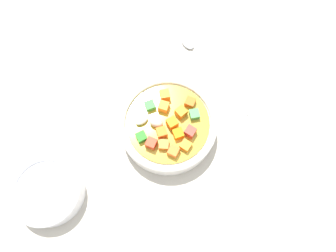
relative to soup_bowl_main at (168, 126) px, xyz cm
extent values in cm
cube|color=#BAB2A0|center=(-0.01, 0.02, -3.64)|extent=(140.00, 140.00, 2.00)
cylinder|color=white|center=(-0.01, 0.02, -0.73)|extent=(17.63, 17.63, 3.80)
torus|color=white|center=(-0.01, 0.02, 1.52)|extent=(17.76, 17.76, 1.20)
cylinder|color=gold|center=(-0.01, 0.02, 1.37)|extent=(14.94, 14.94, 0.40)
ellipsoid|color=beige|center=(-1.70, -1.20, 2.36)|extent=(2.64, 2.01, 1.59)
cube|color=orange|center=(2.57, -1.20, 2.26)|extent=(2.38, 2.38, 1.38)
ellipsoid|color=beige|center=(-4.31, -1.88, 2.08)|extent=(2.49, 2.79, 1.03)
cube|color=#2D8C27|center=(-2.85, -4.55, 2.17)|extent=(2.35, 2.35, 1.21)
cube|color=green|center=(3.55, 3.33, 2.23)|extent=(2.36, 2.36, 1.32)
cube|color=orange|center=(1.31, 2.56, 2.42)|extent=(2.19, 2.19, 1.71)
cube|color=#DF5D19|center=(1.89, 5.10, 2.22)|extent=(1.81, 1.81, 1.30)
cube|color=orange|center=(-1.94, 2.14, 2.35)|extent=(1.92, 1.92, 1.58)
cube|color=red|center=(4.30, -0.01, 2.46)|extent=(1.85, 1.85, 1.78)
cube|color=green|center=(-4.28, 1.28, 2.16)|extent=(2.37, 2.37, 1.19)
cube|color=orange|center=(1.23, -4.06, 2.16)|extent=(2.20, 2.20, 1.19)
cube|color=orange|center=(-2.76, 4.18, 2.39)|extent=(2.36, 2.36, 1.66)
cube|color=red|center=(-0.75, -4.87, 2.49)|extent=(1.78, 1.78, 1.85)
cube|color=orange|center=(4.65, -2.50, 2.21)|extent=(1.86, 1.86, 1.28)
cube|color=orange|center=(3.25, -4.38, 2.37)|extent=(1.70, 1.70, 1.61)
cube|color=orange|center=(0.08, -2.37, 2.51)|extent=(2.38, 2.38, 1.88)
cube|color=orange|center=(0.80, 0.32, 2.45)|extent=(2.32, 2.32, 1.77)
cylinder|color=silver|center=(6.73, 12.52, -2.27)|extent=(11.61, 6.69, 0.74)
ellipsoid|color=silver|center=(-4.84, 18.73, -2.11)|extent=(3.90, 3.36, 1.05)
cylinder|color=white|center=(-13.20, -19.89, -0.95)|extent=(11.97, 11.97, 3.38)
torus|color=white|center=(-13.20, -19.89, 0.98)|extent=(12.09, 12.09, 0.96)
camera|label=1|loc=(7.85, -15.54, 52.90)|focal=32.57mm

